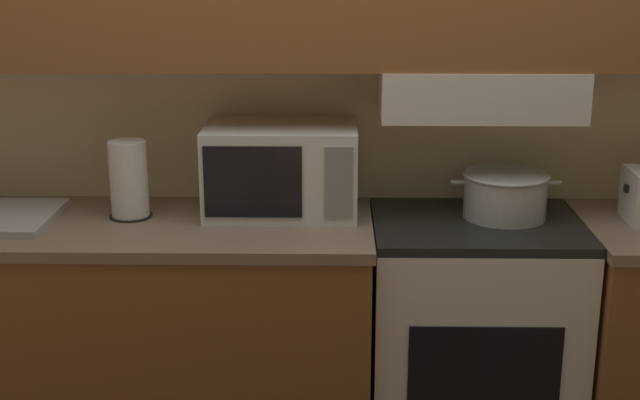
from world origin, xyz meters
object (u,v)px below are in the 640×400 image
stove_range (471,349)px  paper_towel_roll (129,180)px  cooking_pot (505,194)px  microwave (281,170)px

stove_range → paper_towel_roll: (-1.14, 0.03, 0.58)m
cooking_pot → microwave: (-0.74, 0.04, 0.07)m
stove_range → microwave: (-0.64, 0.09, 0.61)m
stove_range → cooking_pot: bearing=27.7°
stove_range → paper_towel_roll: 1.28m
paper_towel_roll → microwave: bearing=6.6°
stove_range → cooking_pot: cooking_pot is taller
cooking_pot → paper_towel_roll: paper_towel_roll is taller
stove_range → microwave: bearing=172.1°
cooking_pot → paper_towel_roll: 1.24m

